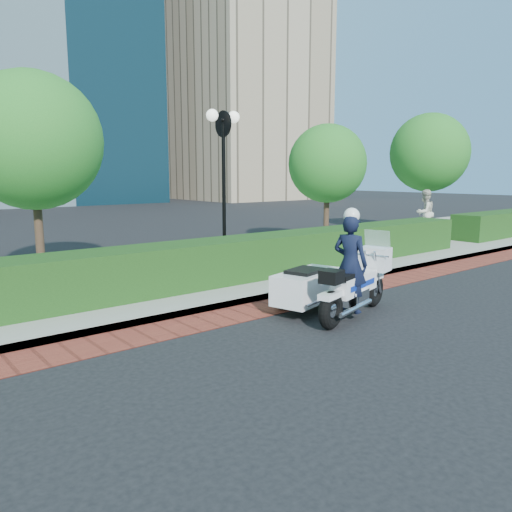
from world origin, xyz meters
TOP-DOWN VIEW (x-y plane):
  - ground at (0.00, 0.00)m, footprint 120.00×120.00m
  - brick_strip at (0.00, 1.50)m, footprint 60.00×1.00m
  - sidewalk at (0.00, 6.00)m, footprint 60.00×8.00m
  - hedge_main at (0.00, 3.60)m, footprint 18.00×1.20m
  - lamppost at (1.00, 5.20)m, footprint 1.02×0.70m
  - tree_b at (-3.50, 6.50)m, footprint 3.20×3.20m
  - tree_c at (6.50, 6.50)m, footprint 2.80×2.80m
  - tree_d at (13.00, 6.50)m, footprint 3.40×3.40m
  - tower_right at (28.00, 38.00)m, footprint 14.00×12.00m
  - police_motorcycle at (0.05, 0.30)m, footprint 2.57×1.86m
  - pedestrian at (11.54, 5.66)m, footprint 0.98×0.80m

SIDE VIEW (x-z plane):
  - ground at x=0.00m, z-range 0.00..0.00m
  - brick_strip at x=0.00m, z-range 0.00..0.01m
  - sidewalk at x=0.00m, z-range 0.00..0.15m
  - hedge_main at x=0.00m, z-range 0.15..1.15m
  - police_motorcycle at x=0.05m, z-range -0.33..1.75m
  - pedestrian at x=11.54m, z-range 0.15..2.06m
  - lamppost at x=1.00m, z-range 0.85..5.06m
  - tree_c at x=6.50m, z-range 0.90..5.20m
  - tree_b at x=-3.50m, z-range 0.99..5.88m
  - tree_d at x=13.00m, z-range 1.03..6.19m
  - tower_right at x=28.00m, z-range 0.00..28.00m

